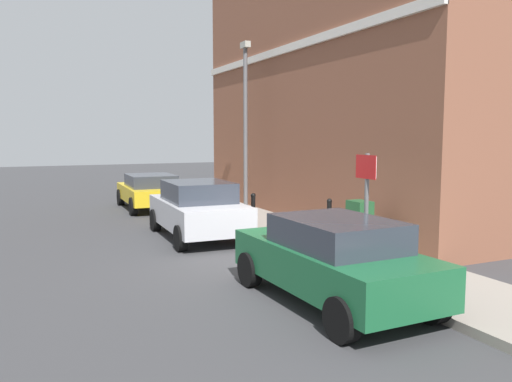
% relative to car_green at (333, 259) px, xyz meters
% --- Properties ---
extents(ground, '(80.00, 80.00, 0.00)m').
position_rel_car_green_xyz_m(ground, '(0.00, 2.93, -0.76)').
color(ground, '#38383A').
extents(sidewalk, '(2.25, 30.00, 0.15)m').
position_rel_car_green_xyz_m(sidewalk, '(2.08, 8.93, -0.69)').
color(sidewalk, gray).
rests_on(sidewalk, ground).
extents(corner_building, '(8.00, 13.57, 9.15)m').
position_rel_car_green_xyz_m(corner_building, '(7.15, 7.71, 3.81)').
color(corner_building, brown).
rests_on(corner_building, ground).
extents(car_green, '(1.93, 4.03, 1.45)m').
position_rel_car_green_xyz_m(car_green, '(0.00, 0.00, 0.00)').
color(car_green, '#195933').
rests_on(car_green, ground).
extents(car_silver, '(2.05, 4.02, 1.54)m').
position_rel_car_green_xyz_m(car_silver, '(-0.28, 6.17, 0.04)').
color(car_silver, '#B7B7BC').
rests_on(car_silver, ground).
extents(car_yellow, '(2.05, 4.00, 1.32)m').
position_rel_car_green_xyz_m(car_yellow, '(-0.21, 12.17, -0.05)').
color(car_yellow, gold).
rests_on(car_yellow, ground).
extents(utility_cabinet, '(0.46, 0.61, 1.15)m').
position_rel_car_green_xyz_m(utility_cabinet, '(2.36, 2.52, -0.08)').
color(utility_cabinet, '#1E4C28').
rests_on(utility_cabinet, sidewalk).
extents(bollard_near_cabinet, '(0.14, 0.14, 1.04)m').
position_rel_car_green_xyz_m(bollard_near_cabinet, '(2.46, 3.94, -0.06)').
color(bollard_near_cabinet, black).
rests_on(bollard_near_cabinet, sidewalk).
extents(bollard_far_kerb, '(0.14, 0.14, 1.04)m').
position_rel_car_green_xyz_m(bollard_far_kerb, '(1.21, 5.84, -0.06)').
color(bollard_far_kerb, black).
rests_on(bollard_far_kerb, sidewalk).
extents(street_sign, '(0.08, 0.60, 2.30)m').
position_rel_car_green_xyz_m(street_sign, '(1.22, 0.76, 0.90)').
color(street_sign, '#59595B').
rests_on(street_sign, sidewalk).
extents(lamppost, '(0.20, 0.44, 5.72)m').
position_rel_car_green_xyz_m(lamppost, '(2.38, 9.07, 2.54)').
color(lamppost, '#59595B').
rests_on(lamppost, sidewalk).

